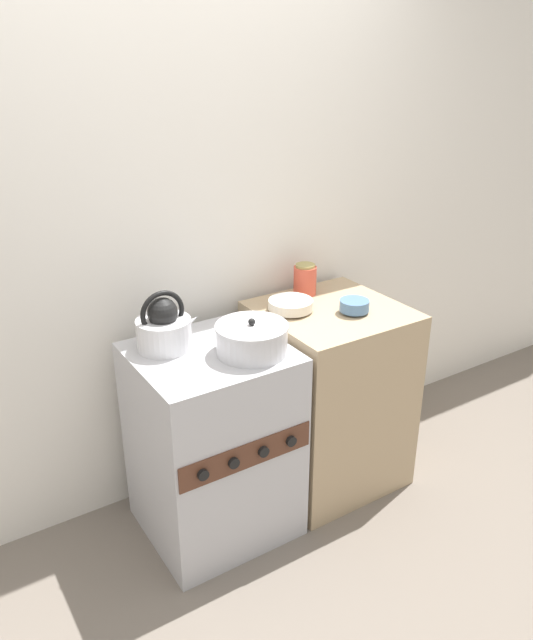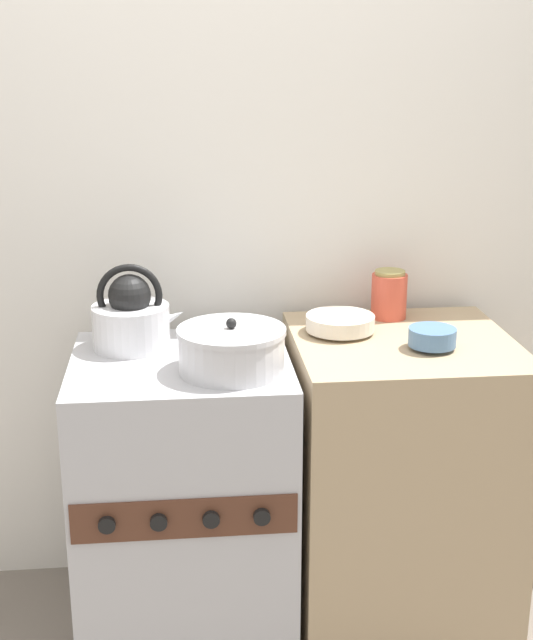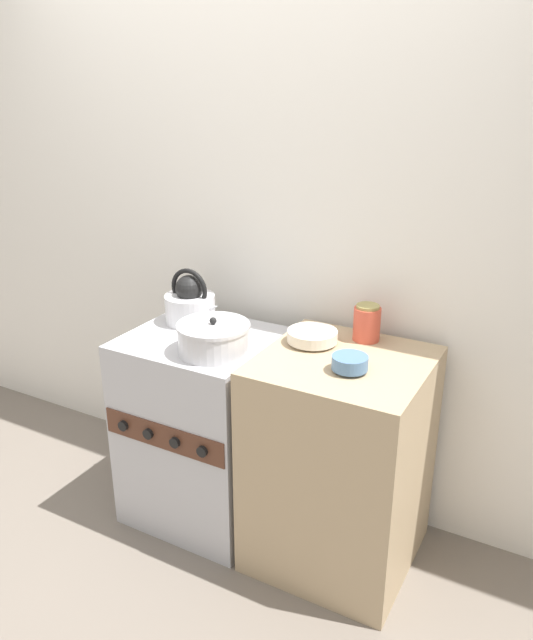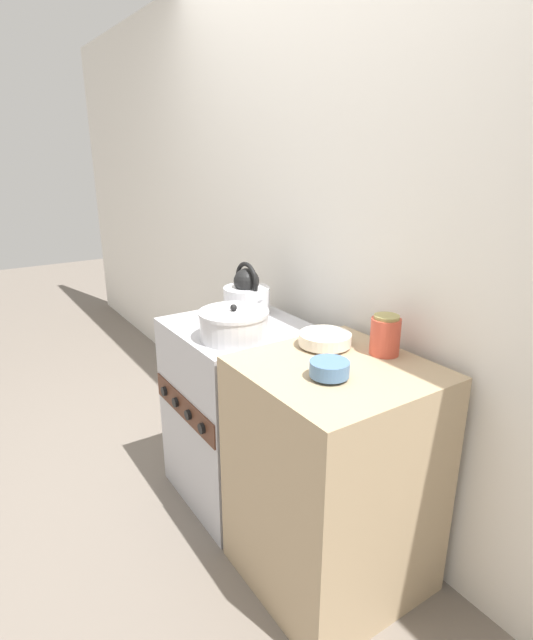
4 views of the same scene
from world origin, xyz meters
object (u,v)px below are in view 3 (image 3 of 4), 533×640
enamel_bowl (312,336)px  storage_jar (367,323)px  small_ceramic_bowl (350,363)px  stove (204,427)px  cooking_pot (214,338)px  kettle (190,303)px

enamel_bowl → storage_jar: 0.22m
small_ceramic_bowl → storage_jar: bearing=99.4°
enamel_bowl → stove: bearing=-167.0°
cooking_pot → enamel_bowl: 0.39m
cooking_pot → storage_jar: 0.61m
kettle → storage_jar: (0.77, 0.12, 0.01)m
cooking_pot → small_ceramic_bowl: (0.55, 0.04, 0.00)m
storage_jar → enamel_bowl: bearing=-142.2°
stove → enamel_bowl: size_ratio=4.34×
cooking_pot → storage_jar: (0.50, 0.34, 0.04)m
stove → enamel_bowl: enamel_bowl is taller
cooking_pot → kettle: bearing=140.1°
kettle → small_ceramic_bowl: (0.82, -0.18, -0.03)m
enamel_bowl → small_ceramic_bowl: size_ratio=1.52×
stove → cooking_pot: (0.14, -0.10, 0.49)m
stove → storage_jar: bearing=20.8°
stove → cooking_pot: 0.52m
cooking_pot → enamel_bowl: bearing=32.3°
stove → small_ceramic_bowl: bearing=-5.0°
small_ceramic_bowl → enamel_bowl: bearing=143.3°
stove → storage_jar: storage_jar is taller
cooking_pot → enamel_bowl: size_ratio=1.45×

